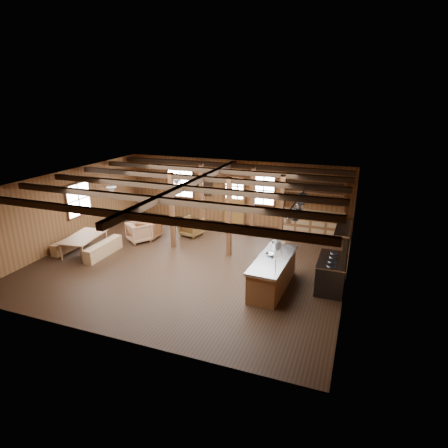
{
  "coord_description": "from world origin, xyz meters",
  "views": [
    {
      "loc": [
        5.13,
        -10.51,
        5.29
      ],
      "look_at": [
        0.86,
        0.88,
        1.18
      ],
      "focal_mm": 30.0,
      "sensor_mm": 36.0,
      "label": 1
    }
  ],
  "objects": [
    {
      "name": "counter_pot",
      "position": [
        2.87,
        0.17,
        1.02
      ],
      "size": [
        0.28,
        0.28,
        0.17
      ],
      "primitive_type": "cylinder",
      "color": "silver",
      "rests_on": "kitchen_island"
    },
    {
      "name": "bench_aisle",
      "position": [
        -3.13,
        -0.59,
        0.24
      ],
      "size": [
        0.33,
        1.76,
        0.48
      ],
      "primitive_type": "cube",
      "color": "#916242",
      "rests_on": "floor"
    },
    {
      "name": "window_back_left",
      "position": [
        -2.6,
        4.46,
        1.6
      ],
      "size": [
        1.32,
        0.06,
        1.32
      ],
      "color": "white",
      "rests_on": "wall_back"
    },
    {
      "name": "step_stool",
      "position": [
        2.61,
        1.8,
        0.2
      ],
      "size": [
        0.49,
        0.38,
        0.4
      ],
      "primitive_type": "cube",
      "rotation": [
        0.0,
        0.0,
        0.13
      ],
      "color": "#916242",
      "rests_on": "floor"
    },
    {
      "name": "room",
      "position": [
        0.0,
        0.0,
        1.4
      ],
      "size": [
        10.04,
        9.04,
        2.84
      ],
      "color": "black",
      "rests_on": "ground"
    },
    {
      "name": "window_left",
      "position": [
        -4.96,
        0.5,
        1.6
      ],
      "size": [
        0.14,
        1.24,
        1.32
      ],
      "color": "white",
      "rests_on": "wall_back"
    },
    {
      "name": "commercial_range",
      "position": [
        4.65,
        -0.22,
        0.62
      ],
      "size": [
        0.8,
        1.55,
        1.91
      ],
      "color": "#29292B",
      "rests_on": "floor"
    },
    {
      "name": "notice_boards",
      "position": [
        -1.5,
        4.46,
        1.64
      ],
      "size": [
        1.08,
        0.03,
        0.9
      ],
      "color": "beige",
      "rests_on": "wall_back"
    },
    {
      "name": "pot_rack",
      "position": [
        3.46,
        0.43,
        2.26
      ],
      "size": [
        0.44,
        3.0,
        0.46
      ],
      "color": "#29292B",
      "rests_on": "ceiling"
    },
    {
      "name": "armchair_a",
      "position": [
        -2.54,
        1.54,
        0.35
      ],
      "size": [
        0.78,
        0.8,
        0.71
      ],
      "primitive_type": "imported",
      "rotation": [
        0.0,
        0.0,
        3.17
      ],
      "color": "brown",
      "rests_on": "floor"
    },
    {
      "name": "window_back_right",
      "position": [
        1.3,
        4.46,
        1.6
      ],
      "size": [
        1.02,
        0.06,
        1.32
      ],
      "color": "white",
      "rests_on": "wall_back"
    },
    {
      "name": "dining_table",
      "position": [
        -3.9,
        -0.59,
        0.31
      ],
      "size": [
        1.24,
        1.9,
        0.62
      ],
      "primitive_type": "imported",
      "rotation": [
        0.0,
        0.0,
        1.72
      ],
      "color": "#9B6C46",
      "rests_on": "floor"
    },
    {
      "name": "armchair_c",
      "position": [
        -2.72,
        1.07,
        0.38
      ],
      "size": [
        1.14,
        1.14,
        0.76
      ],
      "primitive_type": "imported",
      "rotation": [
        0.0,
        0.0,
        2.53
      ],
      "color": "#9C6B47",
      "rests_on": "floor"
    },
    {
      "name": "ceiling_joists",
      "position": [
        0.0,
        0.18,
        2.68
      ],
      "size": [
        9.8,
        8.82,
        0.18
      ],
      "color": "black",
      "rests_on": "ceiling"
    },
    {
      "name": "back_door",
      "position": [
        0.0,
        4.45,
        0.88
      ],
      "size": [
        1.02,
        0.08,
        2.15
      ],
      "color": "brown",
      "rests_on": "floor"
    },
    {
      "name": "bench_wall",
      "position": [
        -4.65,
        -0.59,
        0.21
      ],
      "size": [
        0.29,
        1.54,
        0.42
      ],
      "primitive_type": "cube",
      "color": "#916242",
      "rests_on": "floor"
    },
    {
      "name": "armchair_b",
      "position": [
        -1.08,
        2.37,
        0.36
      ],
      "size": [
        0.94,
        0.95,
        0.73
      ],
      "primitive_type": "imported",
      "rotation": [
        0.0,
        0.0,
        2.91
      ],
      "color": "brown",
      "rests_on": "floor"
    },
    {
      "name": "bowl",
      "position": [
        2.86,
        -0.66,
        0.97
      ],
      "size": [
        0.28,
        0.28,
        0.06
      ],
      "primitive_type": "imported",
      "rotation": [
        0.0,
        0.0,
        -0.08
      ],
      "color": "silver",
      "rests_on": "kitchen_island"
    },
    {
      "name": "back_counter",
      "position": [
        3.4,
        4.2,
        0.6
      ],
      "size": [
        2.55,
        0.6,
        2.45
      ],
      "color": "brown",
      "rests_on": "floor"
    },
    {
      "name": "kitchen_island",
      "position": [
        3.0,
        -0.84,
        0.48
      ],
      "size": [
        0.99,
        2.54,
        1.2
      ],
      "rotation": [
        0.0,
        0.0,
        -0.04
      ],
      "color": "brown",
      "rests_on": "floor"
    },
    {
      "name": "pendant_lamps",
      "position": [
        -2.25,
        1.0,
        2.25
      ],
      "size": [
        1.86,
        2.36,
        0.66
      ],
      "color": "#29292B",
      "rests_on": "ceiling"
    },
    {
      "name": "timber_posts",
      "position": [
        0.52,
        2.08,
        1.4
      ],
      "size": [
        3.95,
        2.35,
        2.8
      ],
      "color": "#492715",
      "rests_on": "floor"
    }
  ]
}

